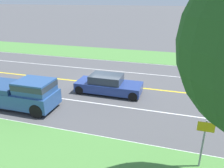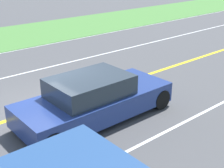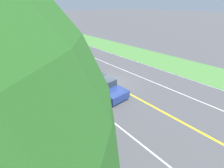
{
  "view_description": "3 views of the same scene",
  "coord_description": "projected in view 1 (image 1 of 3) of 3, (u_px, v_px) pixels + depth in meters",
  "views": [
    {
      "loc": [
        15.74,
        5.45,
        6.56
      ],
      "look_at": [
        1.66,
        1.25,
        0.75
      ],
      "focal_mm": 35.0,
      "sensor_mm": 36.0,
      "label": 1
    },
    {
      "loc": [
        8.3,
        -4.09,
        4.56
      ],
      "look_at": [
        1.82,
        1.41,
        1.07
      ],
      "focal_mm": 50.0,
      "sensor_mm": 36.0,
      "label": 2
    },
    {
      "loc": [
        8.64,
        10.29,
        7.04
      ],
      "look_at": [
        1.16,
        1.73,
        0.99
      ],
      "focal_mm": 24.0,
      "sensor_mm": 36.0,
      "label": 3
    }
  ],
  "objects": [
    {
      "name": "lane_edge_line_right",
      "position": [
        61.0,
        130.0,
        11.65
      ],
      "size": [
        0.14,
        160.0,
        0.01
      ],
      "primitive_type": "cube",
      "color": "white",
      "rests_on": "ground"
    },
    {
      "name": "lane_edge_line_left",
      "position": [
        124.0,
        62.0,
        24.13
      ],
      "size": [
        0.14,
        160.0,
        0.01
      ],
      "primitive_type": "cube",
      "color": "white",
      "rests_on": "ground"
    },
    {
      "name": "street_sign",
      "position": [
        204.0,
        139.0,
        8.59
      ],
      "size": [
        0.11,
        0.64,
        2.2
      ],
      "color": "gray",
      "rests_on": "ground"
    },
    {
      "name": "pickup_truck",
      "position": [
        17.0,
        92.0,
        13.8
      ],
      "size": [
        2.01,
        5.65,
        1.94
      ],
      "color": "#284C84",
      "rests_on": "ground"
    },
    {
      "name": "centre_divider_line",
      "position": [
        103.0,
        84.0,
        17.89
      ],
      "size": [
        0.18,
        160.0,
        0.01
      ],
      "primitive_type": "cube",
      "color": "yellow",
      "rests_on": "ground"
    },
    {
      "name": "ego_car",
      "position": [
        108.0,
        85.0,
        16.01
      ],
      "size": [
        1.91,
        4.8,
        1.38
      ],
      "color": "navy",
      "rests_on": "ground"
    },
    {
      "name": "lane_dash_oncoming",
      "position": [
        115.0,
        71.0,
        21.01
      ],
      "size": [
        0.1,
        160.0,
        0.01
      ],
      "primitive_type": "cube",
      "color": "white",
      "rests_on": "ground"
    },
    {
      "name": "ground_plane",
      "position": [
        103.0,
        84.0,
        17.89
      ],
      "size": [
        400.0,
        400.0,
        0.0
      ],
      "primitive_type": "plane",
      "color": "#4C4C4F"
    },
    {
      "name": "grass_verge_left",
      "position": [
        129.0,
        55.0,
        26.8
      ],
      "size": [
        6.0,
        160.0,
        0.03
      ],
      "primitive_type": "cube",
      "color": "#4C843D",
      "rests_on": "ground"
    },
    {
      "name": "dog",
      "position": [
        115.0,
        81.0,
        17.08
      ],
      "size": [
        0.28,
        1.09,
        0.81
      ],
      "rotation": [
        0.0,
        0.0,
        -0.09
      ],
      "color": "#D1B784",
      "rests_on": "ground"
    },
    {
      "name": "lane_dash_same_dir",
      "position": [
        87.0,
        102.0,
        14.77
      ],
      "size": [
        0.1,
        160.0,
        0.01
      ],
      "primitive_type": "cube",
      "color": "white",
      "rests_on": "ground"
    }
  ]
}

